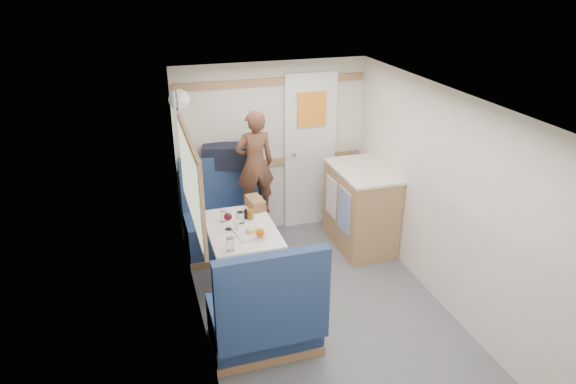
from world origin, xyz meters
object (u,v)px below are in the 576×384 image
object	(u,v)px
dinette_table	(242,242)
duffel_bag	(227,156)
tray	(249,232)
bread_loaf	(255,203)
person	(255,164)
pepper_grinder	(246,214)
bench_far	(226,226)
orange_fruit	(260,233)
beer_glass	(250,214)
cheese_block	(252,230)
tumbler_mid	(224,216)
bench_near	(266,321)
galley_counter	(360,207)
tumbler_right	(240,218)
tumbler_left	(230,244)
dome_light	(179,100)
salt_grinder	(237,226)
wine_glass	(228,217)

from	to	relation	value
dinette_table	duffel_bag	world-z (taller)	duffel_bag
dinette_table	tray	xyz separation A→B (m)	(0.04, -0.12, 0.16)
duffel_bag	bread_loaf	size ratio (longest dim) A/B	2.05
person	pepper_grinder	size ratio (longest dim) A/B	11.94
bench_far	orange_fruit	xyz separation A→B (m)	(0.12, -1.12, 0.48)
duffel_bag	beer_glass	bearing A→B (deg)	-75.07
cheese_block	beer_glass	world-z (taller)	beer_glass
tumbler_mid	bread_loaf	size ratio (longest dim) A/B	0.43
bench_near	duffel_bag	size ratio (longest dim) A/B	2.03
galley_counter	tumbler_right	bearing A→B (deg)	-162.37
pepper_grinder	tumbler_mid	bearing A→B (deg)	178.25
bench_far	tumbler_left	xyz separation A→B (m)	(-0.18, -1.24, 0.48)
bench_far	tumbler_right	bearing A→B (deg)	-89.16
dome_light	person	xyz separation A→B (m)	(0.72, -0.05, -0.73)
tray	tumbler_left	bearing A→B (deg)	-130.43
bench_far	person	xyz separation A→B (m)	(0.33, -0.07, 0.72)
tray	bread_loaf	size ratio (longest dim) A/B	1.25
galley_counter	salt_grinder	world-z (taller)	galley_counter
tumbler_left	tumbler_mid	xyz separation A→B (m)	(0.05, 0.55, -0.01)
tumbler_right	bench_far	bearing A→B (deg)	90.84
tumbler_left	salt_grinder	size ratio (longest dim) A/B	1.18
tumbler_mid	person	bearing A→B (deg)	53.59
tumbler_left	tumbler_mid	world-z (taller)	tumbler_left
tumbler_mid	bread_loaf	world-z (taller)	tumbler_mid
bench_far	person	size ratio (longest dim) A/B	0.91
pepper_grinder	beer_glass	bearing A→B (deg)	-27.90
dinette_table	galley_counter	size ratio (longest dim) A/B	1.00
duffel_bag	tumbler_right	distance (m)	1.06
dome_light	salt_grinder	bearing A→B (deg)	-69.07
salt_grinder	tumbler_mid	bearing A→B (deg)	109.66
tray	tumbler_mid	world-z (taller)	tumbler_mid
salt_grinder	bread_loaf	xyz separation A→B (m)	(0.27, 0.42, 0.00)
person	tumbler_mid	xyz separation A→B (m)	(-0.46, -0.62, -0.25)
tumbler_mid	tumbler_right	bearing A→B (deg)	-32.45
duffel_bag	orange_fruit	world-z (taller)	duffel_bag
wine_glass	duffel_bag	bearing A→B (deg)	79.07
pepper_grinder	tumbler_left	bearing A→B (deg)	-115.64
bench_near	pepper_grinder	size ratio (longest dim) A/B	10.92
tumbler_left	salt_grinder	distance (m)	0.35
bench_near	tumbler_right	world-z (taller)	bench_near
dome_light	duffel_bag	bearing A→B (deg)	29.05
galley_counter	pepper_grinder	distance (m)	1.47
tray	bread_loaf	distance (m)	0.53
dome_light	bread_loaf	distance (m)	1.25
tumbler_mid	tray	bearing A→B (deg)	-60.38
dome_light	galley_counter	world-z (taller)	dome_light
tumbler_mid	bench_far	bearing A→B (deg)	79.66
dome_light	tumbler_mid	world-z (taller)	dome_light
bench_far	tumbler_right	xyz separation A→B (m)	(0.01, -0.78, 0.48)
galley_counter	duffel_bag	bearing A→B (deg)	157.43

